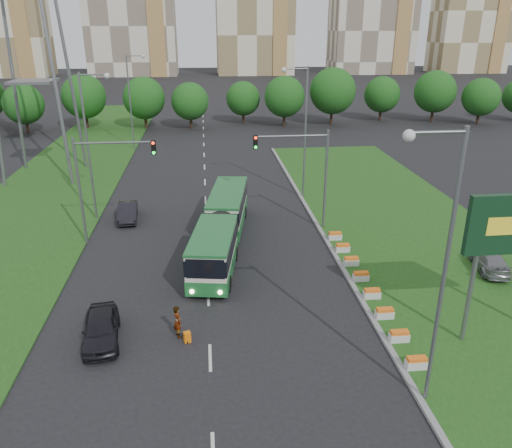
{
  "coord_description": "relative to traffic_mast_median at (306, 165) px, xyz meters",
  "views": [
    {
      "loc": [
        -2.86,
        -26.57,
        15.24
      ],
      "look_at": [
        0.43,
        5.05,
        2.6
      ],
      "focal_mm": 35.0,
      "sensor_mm": 36.0,
      "label": 1
    }
  ],
  "objects": [
    {
      "name": "median_kerb",
      "position": [
        1.27,
        -2.0,
        -5.26
      ],
      "size": [
        0.3,
        60.0,
        0.18
      ],
      "primitive_type": "cube",
      "color": "gray",
      "rests_on": "ground"
    },
    {
      "name": "grass_median",
      "position": [
        8.22,
        -2.0,
        -5.27
      ],
      "size": [
        14.0,
        60.0,
        0.15
      ],
      "primitive_type": "cube",
      "color": "#1D4313",
      "rests_on": "ground"
    },
    {
      "name": "traffic_mast_median",
      "position": [
        0.0,
        0.0,
        0.0
      ],
      "size": [
        5.76,
        0.32,
        8.0
      ],
      "color": "slate",
      "rests_on": "ground"
    },
    {
      "name": "pedestrian",
      "position": [
        -9.41,
        -13.99,
        -4.45
      ],
      "size": [
        0.65,
        0.77,
        1.81
      ],
      "primitive_type": "imported",
      "rotation": [
        0.0,
        0.0,
        1.96
      ],
      "color": "gray",
      "rests_on": "ground"
    },
    {
      "name": "lane_markings",
      "position": [
        -7.78,
        10.0,
        -5.35
      ],
      "size": [
        0.2,
        100.0,
        0.01
      ],
      "primitive_type": null,
      "color": "beige",
      "rests_on": "ground"
    },
    {
      "name": "street_lamps",
      "position": [
        -7.78,
        0.0,
        0.65
      ],
      "size": [
        36.0,
        60.0,
        12.0
      ],
      "primitive_type": null,
      "color": "slate",
      "rests_on": "ground"
    },
    {
      "name": "articulated_bus",
      "position": [
        -6.73,
        -2.69,
        -3.71
      ],
      "size": [
        2.53,
        16.23,
        2.67
      ],
      "rotation": [
        0.0,
        0.0,
        -0.16
      ],
      "color": "beige",
      "rests_on": "ground"
    },
    {
      "name": "traffic_mast_left",
      "position": [
        -15.16,
        -1.0,
        0.0
      ],
      "size": [
        5.76,
        0.32,
        8.0
      ],
      "color": "slate",
      "rests_on": "ground"
    },
    {
      "name": "car_left_near",
      "position": [
        -13.33,
        -13.98,
        -4.6
      ],
      "size": [
        2.34,
        4.62,
        1.51
      ],
      "primitive_type": "imported",
      "rotation": [
        0.0,
        0.0,
        0.13
      ],
      "color": "black",
      "rests_on": "ground"
    },
    {
      "name": "car_median",
      "position": [
        10.82,
        -8.59,
        -4.57
      ],
      "size": [
        2.6,
        4.6,
        1.26
      ],
      "primitive_type": "imported",
      "rotation": [
        0.0,
        0.0,
        2.94
      ],
      "color": "gray",
      "rests_on": "grass_median"
    },
    {
      "name": "left_verge",
      "position": [
        -22.78,
        15.0,
        -5.3
      ],
      "size": [
        12.0,
        110.0,
        0.1
      ],
      "primitive_type": "cube",
      "color": "#1D4313",
      "rests_on": "ground"
    },
    {
      "name": "shopping_trolley",
      "position": [
        -8.92,
        -14.56,
        -5.06
      ],
      "size": [
        0.34,
        0.36,
        0.59
      ],
      "rotation": [
        0.0,
        0.0,
        0.32
      ],
      "color": "orange",
      "rests_on": "ground"
    },
    {
      "name": "flower_planters",
      "position": [
        1.92,
        -10.3,
        -4.9
      ],
      "size": [
        1.1,
        15.9,
        0.6
      ],
      "primitive_type": null,
      "color": "silver",
      "rests_on": "grass_median"
    },
    {
      "name": "ground",
      "position": [
        -4.78,
        -10.0,
        -5.35
      ],
      "size": [
        360.0,
        360.0,
        0.0
      ],
      "primitive_type": "plane",
      "color": "black",
      "rests_on": "ground"
    },
    {
      "name": "midrise_east",
      "position": [
        85.22,
        140.0,
        14.65
      ],
      "size": [
        24.0,
        14.0,
        40.0
      ],
      "primitive_type": "cube",
      "color": "beige",
      "rests_on": "ground"
    },
    {
      "name": "car_left_far",
      "position": [
        -14.32,
        3.68,
        -4.64
      ],
      "size": [
        1.86,
        4.43,
        1.42
      ],
      "primitive_type": "imported",
      "rotation": [
        0.0,
        0.0,
        0.08
      ],
      "color": "black",
      "rests_on": "ground"
    },
    {
      "name": "tree_line",
      "position": [
        5.22,
        45.0,
        -0.85
      ],
      "size": [
        120.0,
        8.0,
        9.0
      ],
      "primitive_type": null,
      "color": "#165417",
      "rests_on": "ground"
    }
  ]
}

